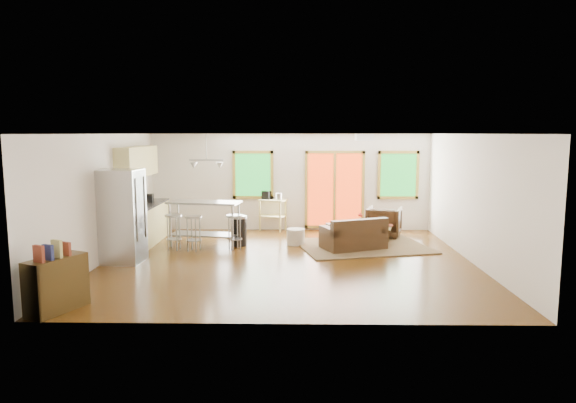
{
  "coord_description": "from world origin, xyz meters",
  "views": [
    {
      "loc": [
        0.19,
        -10.29,
        2.61
      ],
      "look_at": [
        0.0,
        0.3,
        1.2
      ],
      "focal_mm": 32.0,
      "sensor_mm": 36.0,
      "label": 1
    }
  ],
  "objects_px": {
    "island": "(204,215)",
    "coffee_table": "(369,229)",
    "kitchen_cart": "(272,204)",
    "rug": "(363,246)",
    "loveseat": "(354,237)",
    "armchair": "(384,221)",
    "ottoman": "(339,231)",
    "refrigerator": "(123,216)"
  },
  "relations": [
    {
      "from": "armchair",
      "to": "refrigerator",
      "type": "height_order",
      "value": "refrigerator"
    },
    {
      "from": "rug",
      "to": "island",
      "type": "bearing_deg",
      "value": 179.68
    },
    {
      "from": "rug",
      "to": "refrigerator",
      "type": "height_order",
      "value": "refrigerator"
    },
    {
      "from": "ottoman",
      "to": "coffee_table",
      "type": "bearing_deg",
      "value": -42.19
    },
    {
      "from": "rug",
      "to": "coffee_table",
      "type": "xyz_separation_m",
      "value": [
        0.19,
        0.3,
        0.34
      ]
    },
    {
      "from": "loveseat",
      "to": "ottoman",
      "type": "bearing_deg",
      "value": 79.0
    },
    {
      "from": "armchair",
      "to": "kitchen_cart",
      "type": "xyz_separation_m",
      "value": [
        -2.88,
        0.82,
        0.31
      ]
    },
    {
      "from": "rug",
      "to": "coffee_table",
      "type": "bearing_deg",
      "value": 57.98
    },
    {
      "from": "rug",
      "to": "loveseat",
      "type": "xyz_separation_m",
      "value": [
        -0.23,
        -0.28,
        0.27
      ]
    },
    {
      "from": "loveseat",
      "to": "coffee_table",
      "type": "height_order",
      "value": "loveseat"
    },
    {
      "from": "loveseat",
      "to": "island",
      "type": "bearing_deg",
      "value": 152.69
    },
    {
      "from": "refrigerator",
      "to": "loveseat",
      "type": "bearing_deg",
      "value": 17.64
    },
    {
      "from": "rug",
      "to": "ottoman",
      "type": "relative_size",
      "value": 5.17
    },
    {
      "from": "refrigerator",
      "to": "kitchen_cart",
      "type": "xyz_separation_m",
      "value": [
        2.85,
        3.46,
        -0.22
      ]
    },
    {
      "from": "island",
      "to": "refrigerator",
      "type": "bearing_deg",
      "value": -132.3
    },
    {
      "from": "coffee_table",
      "to": "armchair",
      "type": "bearing_deg",
      "value": 59.84
    },
    {
      "from": "island",
      "to": "kitchen_cart",
      "type": "relative_size",
      "value": 1.63
    },
    {
      "from": "rug",
      "to": "loveseat",
      "type": "height_order",
      "value": "loveseat"
    },
    {
      "from": "rug",
      "to": "kitchen_cart",
      "type": "distance_m",
      "value": 3.03
    },
    {
      "from": "kitchen_cart",
      "to": "rug",
      "type": "bearing_deg",
      "value": -41.79
    },
    {
      "from": "rug",
      "to": "island",
      "type": "distance_m",
      "value": 3.74
    },
    {
      "from": "rug",
      "to": "armchair",
      "type": "bearing_deg",
      "value": 59.34
    },
    {
      "from": "loveseat",
      "to": "armchair",
      "type": "distance_m",
      "value": 1.7
    },
    {
      "from": "coffee_table",
      "to": "armchair",
      "type": "distance_m",
      "value": 0.98
    },
    {
      "from": "rug",
      "to": "refrigerator",
      "type": "bearing_deg",
      "value": -163.52
    },
    {
      "from": "loveseat",
      "to": "coffee_table",
      "type": "relative_size",
      "value": 1.38
    },
    {
      "from": "armchair",
      "to": "kitchen_cart",
      "type": "bearing_deg",
      "value": 1.59
    },
    {
      "from": "armchair",
      "to": "kitchen_cart",
      "type": "height_order",
      "value": "kitchen_cart"
    },
    {
      "from": "coffee_table",
      "to": "island",
      "type": "bearing_deg",
      "value": -175.81
    },
    {
      "from": "loveseat",
      "to": "refrigerator",
      "type": "height_order",
      "value": "refrigerator"
    },
    {
      "from": "armchair",
      "to": "kitchen_cart",
      "type": "distance_m",
      "value": 3.01
    },
    {
      "from": "ottoman",
      "to": "island",
      "type": "xyz_separation_m",
      "value": [
        -3.2,
        -0.88,
        0.54
      ]
    },
    {
      "from": "loveseat",
      "to": "island",
      "type": "distance_m",
      "value": 3.48
    },
    {
      "from": "coffee_table",
      "to": "refrigerator",
      "type": "distance_m",
      "value": 5.57
    },
    {
      "from": "rug",
      "to": "coffee_table",
      "type": "height_order",
      "value": "coffee_table"
    },
    {
      "from": "rug",
      "to": "refrigerator",
      "type": "relative_size",
      "value": 1.5
    },
    {
      "from": "coffee_table",
      "to": "island",
      "type": "relative_size",
      "value": 0.65
    },
    {
      "from": "loveseat",
      "to": "ottoman",
      "type": "height_order",
      "value": "loveseat"
    },
    {
      "from": "armchair",
      "to": "island",
      "type": "height_order",
      "value": "island"
    },
    {
      "from": "island",
      "to": "coffee_table",
      "type": "bearing_deg",
      "value": 4.19
    },
    {
      "from": "rug",
      "to": "ottoman",
      "type": "xyz_separation_m",
      "value": [
        -0.47,
        0.9,
        0.17
      ]
    },
    {
      "from": "loveseat",
      "to": "refrigerator",
      "type": "xyz_separation_m",
      "value": [
        -4.82,
        -1.21,
        0.66
      ]
    }
  ]
}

